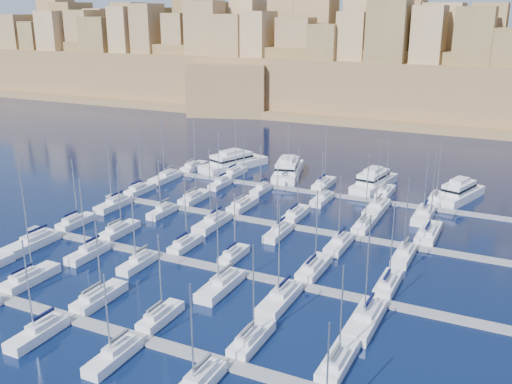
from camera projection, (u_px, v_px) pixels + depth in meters
The scene contains 54 objects.
ground at pixel (261, 245), 99.36m from camera, with size 600.00×600.00×0.00m, color black.
pontoon_near at pixel (143, 340), 70.13m from camera, with size 84.00×2.00×0.40m, color slate.
pontoon_mid_near at pixel (228, 270), 89.01m from camera, with size 84.00×2.00×0.40m, color slate.
pontoon_mid_far at pixel (284, 225), 107.88m from camera, with size 84.00×2.00×0.40m, color slate.
pontoon_far at pixel (323, 194), 126.76m from camera, with size 84.00×2.00×0.40m, color slate.
sailboat_1 at pixel (30, 278), 85.21m from camera, with size 2.88×9.59×14.02m.
sailboat_2 at pixel (99, 297), 79.46m from camera, with size 2.75×9.17×13.69m.
sailboat_3 at pixel (160, 317), 74.42m from camera, with size 2.35×7.85×12.34m.
sailboat_4 at pixel (252, 339), 69.29m from camera, with size 2.60×8.66×13.18m.
sailboat_5 at pixel (338, 361), 64.80m from camera, with size 2.64×8.80×12.73m.
sailboat_8 at pixel (38, 333), 70.58m from camera, with size 2.55×8.51×13.66m.
sailboat_9 at pixel (114, 356), 65.86m from camera, with size 2.45×8.15×11.66m.
sailboat_10 at pixel (197, 384), 60.79m from camera, with size 2.66×8.87×13.16m.
sailboat_12 at pixel (76, 222), 108.11m from camera, with size 2.52×8.40×13.19m.
sailboat_13 at pixel (120, 230), 103.98m from camera, with size 2.64×8.80×13.33m.
sailboat_14 at pixel (185, 244), 97.62m from camera, with size 2.38×7.93×12.83m.
sailboat_15 at pixel (234, 255), 93.39m from camera, with size 2.21×7.36×11.56m.
sailboat_16 at pixel (314, 268), 88.60m from camera, with size 2.84×9.46×13.57m.
sailboat_17 at pixel (388, 284), 83.37m from camera, with size 2.58×8.60×13.45m.
sailboat_18 at pixel (32, 243), 98.05m from camera, with size 3.25×10.84×16.50m.
sailboat_19 at pixel (88, 253), 94.21m from camera, with size 2.57×8.56×13.89m.
sailboat_20 at pixel (138, 263), 90.39m from camera, with size 2.36×7.88×12.52m.
sailboat_21 at pixel (221, 285), 82.90m from camera, with size 3.04×10.13×13.75m.
sailboat_22 at pixel (280, 298), 79.05m from camera, with size 2.99×9.96×15.05m.
sailboat_23 at pixel (365, 319), 73.64m from camera, with size 3.22×10.73×15.62m.
sailboat_24 at pixel (140, 190), 127.77m from camera, with size 2.60×8.66×13.71m.
sailboat_25 at pixel (195, 198), 122.18m from camera, with size 2.82×9.39×13.11m.
sailboat_26 at pixel (243, 205), 117.47m from camera, with size 2.89×9.65×14.38m.
sailboat_27 at pixel (296, 214), 112.21m from camera, with size 2.71×9.03×14.60m.
sailboat_28 at pixel (364, 225), 106.43m from camera, with size 2.66×8.88×14.39m.
sailboat_29 at pixel (428, 233), 102.40m from camera, with size 3.23×10.78×16.13m.
sailboat_30 at pixel (114, 204), 117.94m from camera, with size 2.80×9.33×13.57m.
sailboat_31 at pixel (162, 211), 113.79m from camera, with size 2.32×7.75×11.76m.
sailboat_32 at pixel (213, 222), 107.68m from camera, with size 3.03×10.10×15.35m.
sailboat_33 at pixel (278, 232), 102.91m from camera, with size 2.51×8.35×13.65m.
sailboat_34 at pixel (339, 244), 97.80m from camera, with size 2.72×9.06×13.51m.
sailboat_35 at pixel (404, 255), 93.32m from camera, with size 2.63×8.78×14.35m.
sailboat_36 at pixel (194, 167), 146.74m from camera, with size 2.77×9.23×13.22m.
sailboat_37 at pixel (235, 172), 141.55m from camera, with size 2.65×8.83×14.01m.
sailboat_38 at pixel (287, 179), 135.68m from camera, with size 2.63×8.78×14.11m.
sailboat_39 at pixel (324, 184), 132.16m from camera, with size 2.86×9.52×14.36m.
sailboat_40 at pixel (385, 192), 125.96m from camera, with size 2.70×8.99×13.32m.
sailboat_41 at pixel (436, 199), 121.44m from camera, with size 2.72×9.07×14.04m.
sailboat_42 at pixel (166, 177), 137.24m from camera, with size 3.05×10.15×15.41m.
sailboat_43 at pixel (220, 184), 132.23m from camera, with size 2.35×7.83×13.25m.
sailboat_44 at pixel (261, 189), 128.06m from camera, with size 2.22×7.42×11.20m.
sailboat_45 at pixel (322, 199), 121.51m from camera, with size 2.54×8.48×11.51m.
sailboat_46 at pixel (377, 208), 115.50m from camera, with size 3.22×10.75×14.22m.
sailboat_47 at pixel (424, 215), 111.76m from camera, with size 3.13×10.44×14.55m.
motor_yacht_a at pixel (233, 162), 147.47m from camera, with size 12.12×20.26×5.25m.
motor_yacht_b at pixel (288, 169), 140.66m from camera, with size 10.22×19.50×5.25m.
motor_yacht_c at pixel (374, 181), 130.76m from camera, with size 7.36×17.27×5.25m.
motor_yacht_d at pixel (459, 193), 122.42m from camera, with size 9.11×16.21×5.25m.
fortified_city at pixel (427, 75), 228.22m from camera, with size 460.00×108.95×59.52m.
Camera 1 is at (39.41, -83.15, 38.61)m, focal length 40.00 mm.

